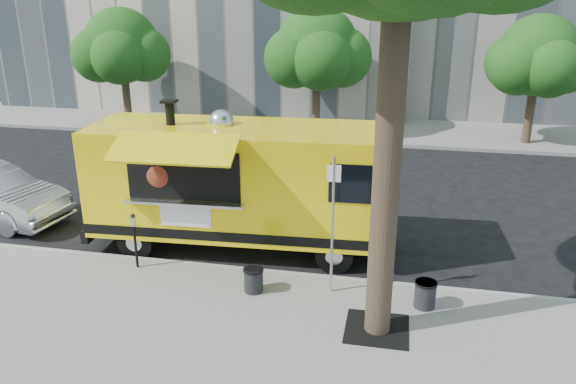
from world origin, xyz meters
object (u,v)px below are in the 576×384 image
(far_tree_b, at_px, (317,48))
(far_tree_a, at_px, (122,46))
(food_truck, at_px, (237,182))
(trash_bin_left, at_px, (254,279))
(trash_bin_right, at_px, (425,293))
(parking_meter, at_px, (134,234))
(far_tree_c, at_px, (538,56))
(sign_post, at_px, (333,218))

(far_tree_b, bearing_deg, far_tree_a, -177.46)
(food_truck, distance_m, trash_bin_left, 2.89)
(trash_bin_left, relative_size, trash_bin_right, 0.94)
(trash_bin_left, bearing_deg, trash_bin_right, 1.42)
(far_tree_a, height_order, far_tree_b, far_tree_b)
(parking_meter, relative_size, trash_bin_right, 2.37)
(far_tree_c, height_order, trash_bin_right, far_tree_c)
(parking_meter, distance_m, trash_bin_left, 3.03)
(food_truck, relative_size, trash_bin_right, 13.53)
(far_tree_b, height_order, sign_post, far_tree_b)
(parking_meter, xyz_separation_m, trash_bin_left, (2.94, -0.53, -0.55))
(sign_post, distance_m, food_truck, 3.33)
(far_tree_b, relative_size, trash_bin_left, 10.37)
(far_tree_a, distance_m, far_tree_c, 18.00)
(food_truck, bearing_deg, far_tree_a, 124.02)
(sign_post, relative_size, trash_bin_right, 5.34)
(sign_post, relative_size, parking_meter, 2.25)
(far_tree_c, relative_size, sign_post, 1.74)
(parking_meter, distance_m, trash_bin_right, 6.54)
(far_tree_b, bearing_deg, trash_bin_left, -86.33)
(trash_bin_left, bearing_deg, parking_meter, 169.79)
(far_tree_a, distance_m, sign_post, 18.14)
(food_truck, bearing_deg, far_tree_c, 49.66)
(far_tree_b, height_order, trash_bin_left, far_tree_b)
(trash_bin_right, bearing_deg, far_tree_c, 72.40)
(parking_meter, xyz_separation_m, trash_bin_right, (6.50, -0.44, -0.53))
(far_tree_c, height_order, parking_meter, far_tree_c)
(sign_post, relative_size, trash_bin_left, 5.66)
(far_tree_c, distance_m, sign_post, 15.48)
(sign_post, bearing_deg, far_tree_c, 65.19)
(sign_post, bearing_deg, far_tree_a, 129.83)
(sign_post, xyz_separation_m, trash_bin_right, (1.95, -0.24, -1.40))
(far_tree_c, bearing_deg, parking_meter, -128.66)
(far_tree_a, xyz_separation_m, parking_meter, (7.00, -13.65, -2.79))
(far_tree_c, distance_m, food_truck, 15.11)
(far_tree_c, bearing_deg, far_tree_b, 178.09)
(parking_meter, xyz_separation_m, food_truck, (1.92, 1.84, 0.77))
(far_tree_a, height_order, food_truck, far_tree_a)
(parking_meter, height_order, trash_bin_right, parking_meter)
(far_tree_b, distance_m, parking_meter, 14.48)
(parking_meter, relative_size, food_truck, 0.18)
(far_tree_c, bearing_deg, food_truck, -127.32)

